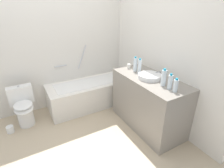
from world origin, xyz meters
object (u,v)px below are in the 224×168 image
object	(u,v)px
water_bottle_4	(140,67)
drinking_glass_0	(129,66)
water_bottle_3	(135,64)
toilet_paper_roll	(10,129)
water_bottle_0	(170,82)
water_bottle_2	(176,86)
toilet	(24,107)
bathtub	(90,93)
sink_faucet	(160,74)
water_bottle_1	(164,78)
sink_basin	(150,76)

from	to	relation	value
water_bottle_4	drinking_glass_0	distance (m)	0.30
water_bottle_3	drinking_glass_0	bearing A→B (deg)	94.08
water_bottle_3	toilet_paper_roll	bearing A→B (deg)	164.86
water_bottle_0	water_bottle_2	world-z (taller)	water_bottle_0
toilet	water_bottle_4	distance (m)	2.03
water_bottle_0	drinking_glass_0	world-z (taller)	water_bottle_0
toilet	bathtub	bearing A→B (deg)	90.76
water_bottle_0	toilet	bearing A→B (deg)	140.61
sink_faucet	water_bottle_4	xyz separation A→B (m)	(-0.22, 0.23, 0.08)
water_bottle_3	toilet_paper_roll	world-z (taller)	water_bottle_3
water_bottle_1	drinking_glass_0	bearing A→B (deg)	91.33
bathtub	toilet	world-z (taller)	bathtub
water_bottle_2	sink_faucet	bearing A→B (deg)	66.70
drinking_glass_0	toilet_paper_roll	bearing A→B (deg)	169.19
sink_basin	sink_faucet	world-z (taller)	sink_faucet
sink_basin	water_bottle_4	world-z (taller)	water_bottle_4
bathtub	water_bottle_1	xyz separation A→B (m)	(0.55, -1.36, 0.71)
sink_basin	drinking_glass_0	size ratio (longest dim) A/B	4.37
water_bottle_3	sink_basin	bearing A→B (deg)	-87.85
toilet	water_bottle_0	size ratio (longest dim) A/B	3.06
water_bottle_0	water_bottle_3	bearing A→B (deg)	90.21
sink_faucet	water_bottle_1	xyz separation A→B (m)	(-0.21, -0.28, 0.08)
water_bottle_0	sink_faucet	bearing A→B (deg)	62.11
sink_basin	toilet_paper_roll	bearing A→B (deg)	155.99
bathtub	drinking_glass_0	bearing A→B (deg)	-46.27
water_bottle_0	water_bottle_4	size ratio (longest dim) A/B	0.86
bathtub	toilet_paper_roll	distance (m)	1.49
bathtub	water_bottle_3	bearing A→B (deg)	-52.90
sink_faucet	drinking_glass_0	world-z (taller)	drinking_glass_0
water_bottle_1	drinking_glass_0	size ratio (longest dim) A/B	3.02
water_bottle_0	water_bottle_1	distance (m)	0.12
water_bottle_0	water_bottle_4	xyz separation A→B (m)	(-0.01, 0.64, 0.02)
water_bottle_4	toilet_paper_roll	xyz separation A→B (m)	(-2.00, 0.67, -0.92)
sink_faucet	water_bottle_3	distance (m)	0.43
water_bottle_0	toilet_paper_roll	distance (m)	2.56
sink_faucet	drinking_glass_0	distance (m)	0.57
drinking_glass_0	water_bottle_2	bearing A→B (deg)	-89.26
toilet	sink_basin	world-z (taller)	sink_basin
water_bottle_3	toilet_paper_roll	xyz separation A→B (m)	(-2.01, 0.54, -0.92)
toilet_paper_roll	water_bottle_0	bearing A→B (deg)	-33.04
water_bottle_2	water_bottle_3	xyz separation A→B (m)	(-0.00, 0.86, 0.03)
bathtub	drinking_glass_0	size ratio (longest dim) A/B	20.12
water_bottle_1	water_bottle_4	distance (m)	0.52
toilet	water_bottle_3	world-z (taller)	water_bottle_3
water_bottle_1	water_bottle_0	bearing A→B (deg)	-92.03
water_bottle_1	water_bottle_3	bearing A→B (deg)	90.64
sink_basin	drinking_glass_0	bearing A→B (deg)	92.75
water_bottle_3	water_bottle_0	bearing A→B (deg)	-89.79
water_bottle_4	water_bottle_2	bearing A→B (deg)	-89.56
water_bottle_0	water_bottle_4	world-z (taller)	water_bottle_4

